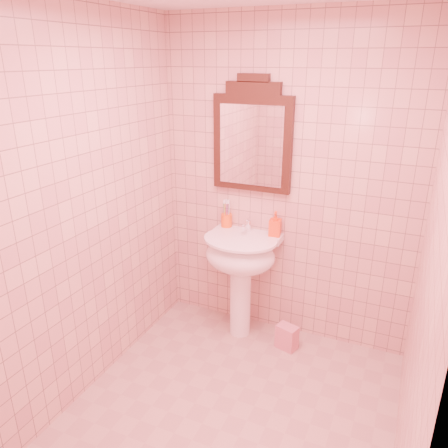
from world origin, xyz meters
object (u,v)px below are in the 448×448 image
at_px(soap_dispenser, 275,224).
at_px(towel, 287,337).
at_px(toothbrush_cup, 227,220).
at_px(pedestal_sink, 241,262).
at_px(mirror, 252,139).

height_order(soap_dispenser, towel, soap_dispenser).
bearing_deg(soap_dispenser, toothbrush_cup, 169.43).
height_order(pedestal_sink, toothbrush_cup, toothbrush_cup).
relative_size(mirror, towel, 4.41).
bearing_deg(mirror, toothbrush_cup, -174.67).
relative_size(mirror, soap_dispenser, 4.42).
bearing_deg(pedestal_sink, mirror, 90.00).
bearing_deg(mirror, towel, -29.59).
relative_size(mirror, toothbrush_cup, 4.24).
xyz_separation_m(toothbrush_cup, towel, (0.62, -0.22, -0.82)).
xyz_separation_m(soap_dispenser, towel, (0.20, -0.20, -0.86)).
height_order(toothbrush_cup, soap_dispenser, toothbrush_cup).
xyz_separation_m(toothbrush_cup, soap_dispenser, (0.42, -0.02, 0.04)).
height_order(pedestal_sink, towel, pedestal_sink).
bearing_deg(towel, mirror, 150.41).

